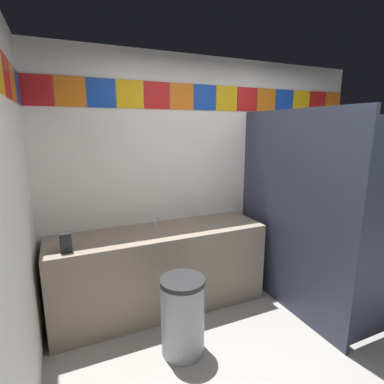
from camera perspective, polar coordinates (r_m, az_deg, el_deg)
ground_plane at (r=2.79m, az=21.49°, el=-29.42°), size 8.16×8.16×0.00m
wall_back at (r=3.43m, az=4.01°, el=3.24°), size 3.71×0.09×2.55m
vanity_counter at (r=3.12m, az=-6.00°, el=-14.44°), size 2.10×0.59×0.83m
faucet_center at (r=3.02m, az=-6.72°, el=-5.89°), size 0.04×0.10×0.14m
soap_dispenser at (r=2.65m, az=-22.99°, el=-8.89°), size 0.09×0.09×0.16m
stall_divider at (r=3.01m, az=23.67°, el=-4.74°), size 0.92×1.55×1.99m
toilet at (r=3.97m, az=19.68°, el=-10.87°), size 0.39×0.49×0.74m
trash_bin at (r=2.62m, az=-1.79°, el=-22.55°), size 0.36×0.36×0.65m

